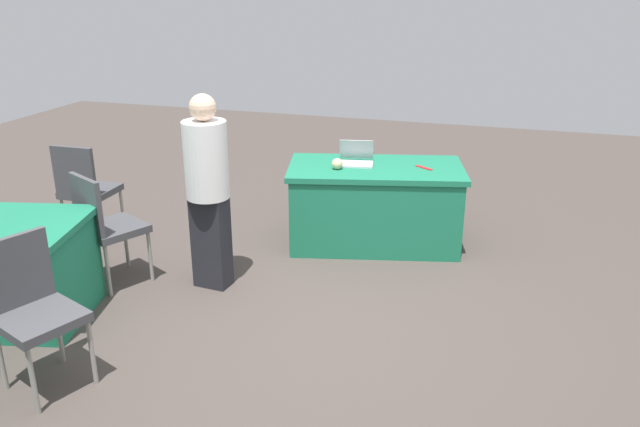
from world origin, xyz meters
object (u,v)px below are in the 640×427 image
(chair_tucked_left, at_px, (105,222))
(chair_back_row, at_px, (85,186))
(scissors_red, at_px, (424,168))
(yarn_ball, at_px, (337,164))
(laptop_silver, at_px, (356,159))
(table_foreground, at_px, (375,205))
(person_attendee_standing, at_px, (208,184))
(chair_by_pillar, at_px, (32,304))

(chair_tucked_left, xyz_separation_m, chair_back_row, (0.71, -0.73, 0.01))
(scissors_red, bearing_deg, yarn_ball, -126.11)
(chair_back_row, relative_size, laptop_silver, 2.63)
(table_foreground, bearing_deg, chair_tucked_left, 38.03)
(table_foreground, xyz_separation_m, person_attendee_standing, (1.07, 1.24, 0.49))
(table_foreground, relative_size, yarn_ball, 17.51)
(chair_back_row, height_order, scissors_red, chair_back_row)
(table_foreground, distance_m, yarn_ball, 0.56)
(chair_tucked_left, height_order, yarn_ball, chair_tucked_left)
(chair_by_pillar, bearing_deg, chair_back_row, -129.57)
(chair_by_pillar, bearing_deg, scissors_red, 167.71)
(chair_back_row, relative_size, scissors_red, 5.33)
(person_attendee_standing, xyz_separation_m, laptop_silver, (-0.87, -1.27, -0.07))
(scissors_red, bearing_deg, chair_back_row, -130.36)
(chair_back_row, bearing_deg, laptop_silver, 16.91)
(laptop_silver, bearing_deg, chair_by_pillar, 54.78)
(chair_back_row, distance_m, person_attendee_standing, 1.63)
(chair_tucked_left, distance_m, yarn_ball, 2.04)
(table_foreground, height_order, chair_by_pillar, chair_by_pillar)
(chair_by_pillar, relative_size, chair_back_row, 0.99)
(person_attendee_standing, bearing_deg, table_foreground, -125.13)
(table_foreground, relative_size, chair_tucked_left, 1.83)
(chair_back_row, height_order, yarn_ball, chair_back_row)
(chair_tucked_left, xyz_separation_m, scissors_red, (-2.31, -1.54, 0.22))
(table_foreground, relative_size, laptop_silver, 4.78)
(yarn_ball, distance_m, scissors_red, 0.79)
(laptop_silver, bearing_deg, scissors_red, 172.86)
(table_foreground, height_order, scissors_red, scissors_red)
(chair_tucked_left, bearing_deg, person_attendee_standing, 42.78)
(chair_tucked_left, bearing_deg, scissors_red, 60.45)
(chair_by_pillar, xyz_separation_m, chair_back_row, (1.10, -2.02, 0.01))
(chair_tucked_left, relative_size, yarn_ball, 9.56)
(chair_tucked_left, bearing_deg, chair_by_pillar, -46.54)
(yarn_ball, bearing_deg, chair_back_row, 13.61)
(laptop_silver, bearing_deg, chair_back_row, 7.56)
(chair_by_pillar, height_order, yarn_ball, chair_by_pillar)
(chair_tucked_left, bearing_deg, laptop_silver, 68.55)
(person_attendee_standing, bearing_deg, laptop_silver, -118.70)
(chair_back_row, bearing_deg, chair_by_pillar, -62.45)
(laptop_silver, xyz_separation_m, scissors_red, (-0.63, -0.04, -0.04))
(laptop_silver, distance_m, scissors_red, 0.63)
(chair_by_pillar, bearing_deg, table_foreground, 173.46)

